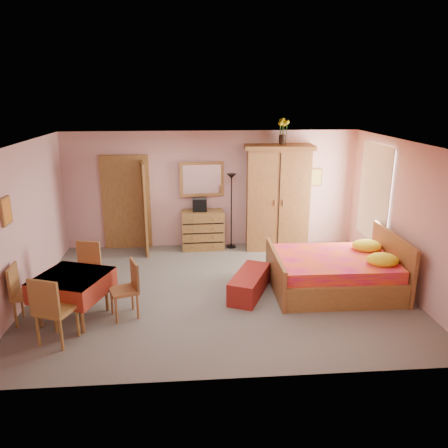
{
  "coord_description": "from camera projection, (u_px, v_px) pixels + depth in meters",
  "views": [
    {
      "loc": [
        -0.49,
        -7.08,
        3.38
      ],
      "look_at": [
        0.1,
        0.3,
        1.15
      ],
      "focal_mm": 35.0,
      "sensor_mm": 36.0,
      "label": 1
    }
  ],
  "objects": [
    {
      "name": "picture_left",
      "position": [
        6.0,
        211.0,
        6.46
      ],
      "size": [
        0.04,
        0.32,
        0.42
      ],
      "primitive_type": "cube",
      "color": "orange",
      "rests_on": "wall_left"
    },
    {
      "name": "wall_right",
      "position": [
        404.0,
        217.0,
        7.65
      ],
      "size": [
        0.1,
        5.0,
        2.6
      ],
      "primitive_type": "cube",
      "color": "#D49B9A",
      "rests_on": "floor"
    },
    {
      "name": "wall_left",
      "position": [
        22.0,
        225.0,
        7.15
      ],
      "size": [
        0.1,
        5.0,
        2.6
      ],
      "primitive_type": "cube",
      "color": "#D49B9A",
      "rests_on": "floor"
    },
    {
      "name": "chair_east",
      "position": [
        124.0,
        290.0,
        6.76
      ],
      "size": [
        0.53,
        0.53,
        0.9
      ],
      "primitive_type": "cube",
      "rotation": [
        0.0,
        0.0,
        1.93
      ],
      "color": "#A36537",
      "rests_on": "floor"
    },
    {
      "name": "wall_front",
      "position": [
        235.0,
        282.0,
        5.01
      ],
      "size": [
        6.5,
        0.1,
        2.6
      ],
      "primitive_type": "cube",
      "color": "#D49B9A",
      "rests_on": "floor"
    },
    {
      "name": "wall_mirror",
      "position": [
        202.0,
        179.0,
        9.64
      ],
      "size": [
        0.98,
        0.13,
        0.77
      ],
      "primitive_type": "cube",
      "rotation": [
        0.0,
        0.0,
        0.08
      ],
      "color": "white",
      "rests_on": "wall_back"
    },
    {
      "name": "chair_south",
      "position": [
        56.0,
        308.0,
        6.06
      ],
      "size": [
        0.6,
        0.6,
        1.02
      ],
      "primitive_type": "cube",
      "rotation": [
        0.0,
        0.0,
        -0.37
      ],
      "color": "olive",
      "rests_on": "floor"
    },
    {
      "name": "picture_back",
      "position": [
        315.0,
        177.0,
        9.86
      ],
      "size": [
        0.3,
        0.04,
        0.4
      ],
      "primitive_type": "cube",
      "color": "#D8BF59",
      "rests_on": "wall_back"
    },
    {
      "name": "ceiling",
      "position": [
        219.0,
        143.0,
        7.02
      ],
      "size": [
        6.5,
        6.5,
        0.0
      ],
      "primitive_type": "plane",
      "rotation": [
        3.14,
        0.0,
        0.0
      ],
      "color": "brown",
      "rests_on": "wall_back"
    },
    {
      "name": "wall_back",
      "position": [
        212.0,
        190.0,
        9.78
      ],
      "size": [
        6.5,
        0.1,
        2.6
      ],
      "primitive_type": "cube",
      "color": "#D49B9A",
      "rests_on": "floor"
    },
    {
      "name": "bed",
      "position": [
        334.0,
        263.0,
        7.69
      ],
      "size": [
        2.22,
        1.76,
        1.01
      ],
      "primitive_type": "cube",
      "rotation": [
        0.0,
        0.0,
        -0.01
      ],
      "color": "#DA1561",
      "rests_on": "floor"
    },
    {
      "name": "chest_of_drawers",
      "position": [
        203.0,
        230.0,
        9.76
      ],
      "size": [
        0.94,
        0.49,
        0.88
      ],
      "primitive_type": "cube",
      "rotation": [
        0.0,
        0.0,
        0.03
      ],
      "color": "olive",
      "rests_on": "floor"
    },
    {
      "name": "sunflower_vase",
      "position": [
        283.0,
        131.0,
        9.31
      ],
      "size": [
        0.24,
        0.24,
        0.56
      ],
      "primitive_type": "cube",
      "rotation": [
        0.0,
        0.0,
        0.07
      ],
      "color": "yellow",
      "rests_on": "wardrobe"
    },
    {
      "name": "floor_lamp",
      "position": [
        231.0,
        211.0,
        9.73
      ],
      "size": [
        0.22,
        0.22,
        1.69
      ],
      "primitive_type": "cube",
      "rotation": [
        0.0,
        0.0,
        0.01
      ],
      "color": "black",
      "rests_on": "floor"
    },
    {
      "name": "wardrobe",
      "position": [
        277.0,
        198.0,
        9.65
      ],
      "size": [
        1.53,
        0.87,
        2.32
      ],
      "primitive_type": "cube",
      "rotation": [
        0.0,
        0.0,
        -0.07
      ],
      "color": "#9B6434",
      "rests_on": "floor"
    },
    {
      "name": "dining_table",
      "position": [
        74.0,
        297.0,
        6.73
      ],
      "size": [
        1.26,
        1.26,
        0.72
      ],
      "primitive_type": "cube",
      "rotation": [
        0.0,
        0.0,
        -0.34
      ],
      "color": "maroon",
      "rests_on": "floor"
    },
    {
      "name": "chair_north",
      "position": [
        85.0,
        271.0,
        7.44
      ],
      "size": [
        0.52,
        0.52,
        0.94
      ],
      "primitive_type": "cube",
      "rotation": [
        0.0,
        0.0,
        2.89
      ],
      "color": "#A16836",
      "rests_on": "floor"
    },
    {
      "name": "chair_west",
      "position": [
        29.0,
        294.0,
        6.6
      ],
      "size": [
        0.45,
        0.45,
        0.93
      ],
      "primitive_type": "cube",
      "rotation": [
        0.0,
        0.0,
        -1.5
      ],
      "color": "#A36F37",
      "rests_on": "floor"
    },
    {
      "name": "floor",
      "position": [
        220.0,
        291.0,
        7.77
      ],
      "size": [
        6.5,
        6.5,
        0.0
      ],
      "primitive_type": "plane",
      "color": "slate",
      "rests_on": "ground"
    },
    {
      "name": "bench",
      "position": [
        249.0,
        284.0,
        7.58
      ],
      "size": [
        0.89,
        1.27,
        0.4
      ],
      "primitive_type": "cube",
      "rotation": [
        0.0,
        0.0,
        -0.42
      ],
      "color": "maroon",
      "rests_on": "floor"
    },
    {
      "name": "stereo",
      "position": [
        200.0,
        205.0,
        9.58
      ],
      "size": [
        0.32,
        0.23,
        0.29
      ],
      "primitive_type": "cube",
      "rotation": [
        0.0,
        0.0,
        -0.03
      ],
      "color": "black",
      "rests_on": "chest_of_drawers"
    },
    {
      "name": "doorway",
      "position": [
        127.0,
        203.0,
        9.69
      ],
      "size": [
        1.06,
        0.12,
        2.15
      ],
      "primitive_type": "cube",
      "color": "#9E6B35",
      "rests_on": "floor"
    },
    {
      "name": "window",
      "position": [
        375.0,
        193.0,
        8.75
      ],
      "size": [
        0.08,
        1.4,
        1.95
      ],
      "primitive_type": "cube",
      "color": "white",
      "rests_on": "wall_right"
    }
  ]
}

